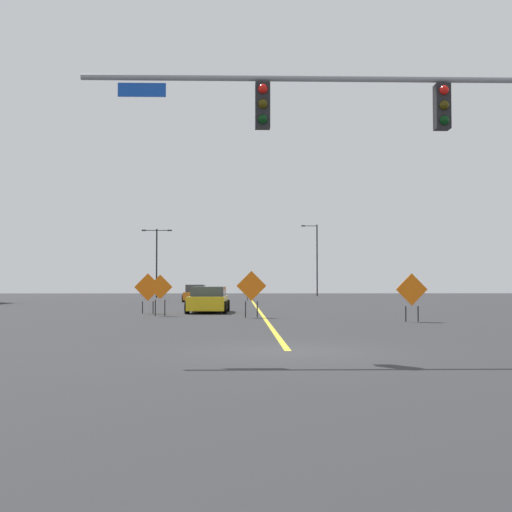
{
  "coord_description": "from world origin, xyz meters",
  "views": [
    {
      "loc": [
        -1.11,
        -15.37,
        1.54
      ],
      "look_at": [
        0.01,
        30.04,
        3.38
      ],
      "focal_mm": 47.38,
      "sensor_mm": 36.0,
      "label": 1
    }
  ],
  "objects_px": {
    "construction_sign_median_far": "(250,288)",
    "construction_sign_right_shoulder": "(160,289)",
    "construction_sign_left_lane": "(412,291)",
    "car_orange_far": "(196,294)",
    "street_lamp_far_right": "(157,257)",
    "construction_sign_median_near": "(251,288)",
    "construction_sign_left_shoulder": "(148,289)",
    "car_yellow_approaching": "(208,300)",
    "traffic_signal_assembly": "(438,130)",
    "street_lamp_near_left": "(316,257)"
  },
  "relations": [
    {
      "from": "construction_sign_median_near",
      "to": "construction_sign_left_shoulder",
      "type": "distance_m",
      "value": 6.61
    },
    {
      "from": "street_lamp_far_right",
      "to": "street_lamp_near_left",
      "type": "relative_size",
      "value": 0.85
    },
    {
      "from": "street_lamp_far_right",
      "to": "construction_sign_left_shoulder",
      "type": "distance_m",
      "value": 38.37
    },
    {
      "from": "car_orange_far",
      "to": "street_lamp_near_left",
      "type": "bearing_deg",
      "value": 62.99
    },
    {
      "from": "street_lamp_far_right",
      "to": "street_lamp_near_left",
      "type": "xyz_separation_m",
      "value": [
        18.25,
        9.74,
        0.4
      ]
    },
    {
      "from": "street_lamp_far_right",
      "to": "construction_sign_median_far",
      "type": "bearing_deg",
      "value": -54.69
    },
    {
      "from": "construction_sign_median_far",
      "to": "car_orange_far",
      "type": "bearing_deg",
      "value": -156.65
    },
    {
      "from": "car_yellow_approaching",
      "to": "car_orange_far",
      "type": "height_order",
      "value": "car_orange_far"
    },
    {
      "from": "construction_sign_median_far",
      "to": "construction_sign_left_lane",
      "type": "relative_size",
      "value": 0.96
    },
    {
      "from": "street_lamp_far_right",
      "to": "construction_sign_right_shoulder",
      "type": "xyz_separation_m",
      "value": [
        5.15,
        -40.61,
        -3.15
      ]
    },
    {
      "from": "traffic_signal_assembly",
      "to": "construction_sign_median_far",
      "type": "xyz_separation_m",
      "value": [
        -3.68,
        43.32,
        -3.92
      ]
    },
    {
      "from": "construction_sign_median_far",
      "to": "construction_sign_right_shoulder",
      "type": "xyz_separation_m",
      "value": [
        -4.66,
        -26.76,
        0.09
      ]
    },
    {
      "from": "car_yellow_approaching",
      "to": "traffic_signal_assembly",
      "type": "bearing_deg",
      "value": -72.96
    },
    {
      "from": "street_lamp_near_left",
      "to": "construction_sign_left_shoulder",
      "type": "height_order",
      "value": "street_lamp_near_left"
    },
    {
      "from": "construction_sign_right_shoulder",
      "to": "street_lamp_far_right",
      "type": "bearing_deg",
      "value": 97.23
    },
    {
      "from": "street_lamp_far_right",
      "to": "construction_sign_left_shoulder",
      "type": "xyz_separation_m",
      "value": [
        4.22,
        -38.01,
        -3.13
      ]
    },
    {
      "from": "street_lamp_far_right",
      "to": "construction_sign_median_near",
      "type": "bearing_deg",
      "value": -77.37
    },
    {
      "from": "street_lamp_far_right",
      "to": "construction_sign_left_lane",
      "type": "bearing_deg",
      "value": -70.86
    },
    {
      "from": "traffic_signal_assembly",
      "to": "street_lamp_far_right",
      "type": "bearing_deg",
      "value": 103.28
    },
    {
      "from": "street_lamp_far_right",
      "to": "construction_sign_left_lane",
      "type": "relative_size",
      "value": 3.8
    },
    {
      "from": "street_lamp_far_right",
      "to": "construction_sign_median_near",
      "type": "distance_m",
      "value": 43.23
    },
    {
      "from": "construction_sign_left_lane",
      "to": "car_orange_far",
      "type": "bearing_deg",
      "value": 109.62
    },
    {
      "from": "street_lamp_far_right",
      "to": "construction_sign_median_near",
      "type": "relative_size",
      "value": 3.51
    },
    {
      "from": "street_lamp_near_left",
      "to": "traffic_signal_assembly",
      "type": "bearing_deg",
      "value": -94.07
    },
    {
      "from": "construction_sign_median_far",
      "to": "construction_sign_median_near",
      "type": "height_order",
      "value": "construction_sign_median_near"
    },
    {
      "from": "construction_sign_right_shoulder",
      "to": "construction_sign_median_near",
      "type": "bearing_deg",
      "value": -18.96
    },
    {
      "from": "construction_sign_median_far",
      "to": "construction_sign_median_near",
      "type": "relative_size",
      "value": 0.89
    },
    {
      "from": "traffic_signal_assembly",
      "to": "street_lamp_far_right",
      "type": "relative_size",
      "value": 1.71
    },
    {
      "from": "construction_sign_left_shoulder",
      "to": "car_orange_far",
      "type": "height_order",
      "value": "construction_sign_left_shoulder"
    },
    {
      "from": "construction_sign_median_near",
      "to": "construction_sign_left_lane",
      "type": "relative_size",
      "value": 1.08
    },
    {
      "from": "traffic_signal_assembly",
      "to": "car_yellow_approaching",
      "type": "relative_size",
      "value": 2.78
    },
    {
      "from": "construction_sign_right_shoulder",
      "to": "car_orange_far",
      "type": "height_order",
      "value": "construction_sign_right_shoulder"
    },
    {
      "from": "street_lamp_near_left",
      "to": "construction_sign_right_shoulder",
      "type": "distance_m",
      "value": 52.15
    },
    {
      "from": "construction_sign_left_shoulder",
      "to": "construction_sign_right_shoulder",
      "type": "bearing_deg",
      "value": -70.32
    },
    {
      "from": "traffic_signal_assembly",
      "to": "construction_sign_left_shoulder",
      "type": "xyz_separation_m",
      "value": [
        -9.27,
        19.16,
        -3.8
      ]
    },
    {
      "from": "construction_sign_median_far",
      "to": "car_orange_far",
      "type": "height_order",
      "value": "construction_sign_median_far"
    },
    {
      "from": "construction_sign_left_shoulder",
      "to": "street_lamp_far_right",
      "type": "bearing_deg",
      "value": 96.34
    },
    {
      "from": "street_lamp_near_left",
      "to": "construction_sign_median_near",
      "type": "bearing_deg",
      "value": -99.66
    },
    {
      "from": "traffic_signal_assembly",
      "to": "construction_sign_right_shoulder",
      "type": "distance_m",
      "value": 18.93
    },
    {
      "from": "construction_sign_median_near",
      "to": "construction_sign_left_shoulder",
      "type": "relative_size",
      "value": 1.03
    },
    {
      "from": "street_lamp_far_right",
      "to": "construction_sign_left_lane",
      "type": "xyz_separation_m",
      "value": [
        15.81,
        -45.57,
        -3.19
      ]
    },
    {
      "from": "construction_sign_left_lane",
      "to": "car_orange_far",
      "type": "relative_size",
      "value": 0.49
    },
    {
      "from": "street_lamp_near_left",
      "to": "construction_sign_median_far",
      "type": "height_order",
      "value": "street_lamp_near_left"
    },
    {
      "from": "construction_sign_median_far",
      "to": "construction_sign_right_shoulder",
      "type": "relative_size",
      "value": 0.96
    },
    {
      "from": "construction_sign_median_far",
      "to": "car_yellow_approaching",
      "type": "xyz_separation_m",
      "value": [
        -2.57,
        -22.95,
        -0.5
      ]
    },
    {
      "from": "traffic_signal_assembly",
      "to": "car_yellow_approaching",
      "type": "xyz_separation_m",
      "value": [
        -6.24,
        20.36,
        -4.41
      ]
    },
    {
      "from": "construction_sign_median_far",
      "to": "construction_sign_median_near",
      "type": "xyz_separation_m",
      "value": [
        -0.39,
        -28.23,
        0.17
      ]
    },
    {
      "from": "construction_sign_median_near",
      "to": "construction_sign_left_shoulder",
      "type": "height_order",
      "value": "construction_sign_median_near"
    },
    {
      "from": "construction_sign_left_shoulder",
      "to": "car_orange_far",
      "type": "relative_size",
      "value": 0.52
    },
    {
      "from": "construction_sign_left_shoulder",
      "to": "car_yellow_approaching",
      "type": "xyz_separation_m",
      "value": [
        3.03,
        1.2,
        -0.61
      ]
    }
  ]
}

